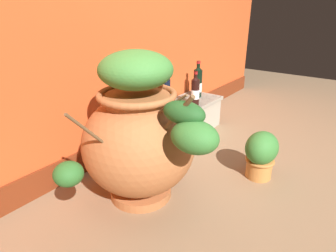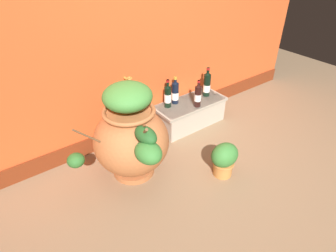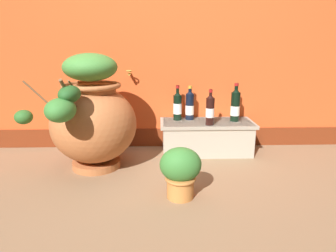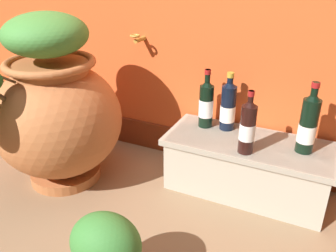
{
  "view_description": "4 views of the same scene",
  "coord_description": "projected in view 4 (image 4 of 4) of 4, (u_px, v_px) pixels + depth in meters",
  "views": [
    {
      "loc": [
        -1.6,
        -0.42,
        1.09
      ],
      "look_at": [
        -0.13,
        0.68,
        0.31
      ],
      "focal_mm": 30.67,
      "sensor_mm": 36.0,
      "label": 1
    },
    {
      "loc": [
        -1.42,
        -1.15,
        1.82
      ],
      "look_at": [
        -0.07,
        0.68,
        0.28
      ],
      "focal_mm": 30.29,
      "sensor_mm": 36.0,
      "label": 2
    },
    {
      "loc": [
        -0.02,
        -1.59,
        0.92
      ],
      "look_at": [
        0.06,
        0.75,
        0.29
      ],
      "focal_mm": 31.36,
      "sensor_mm": 36.0,
      "label": 3
    },
    {
      "loc": [
        0.69,
        -0.63,
        1.11
      ],
      "look_at": [
        0.0,
        0.83,
        0.32
      ],
      "focal_mm": 37.69,
      "sensor_mm": 36.0,
      "label": 4
    }
  ],
  "objects": [
    {
      "name": "stone_ledge",
      "position": [
        247.0,
        164.0,
        1.78
      ],
      "size": [
        0.82,
        0.36,
        0.29
      ],
      "color": "#B2A893",
      "rests_on": "ground_plane"
    },
    {
      "name": "potted_shrub",
      "position": [
        107.0,
        252.0,
        1.22
      ],
      "size": [
        0.26,
        0.21,
        0.33
      ],
      "color": "#CC7F3D",
      "rests_on": "ground_plane"
    },
    {
      "name": "terracotta_urn",
      "position": [
        54.0,
        110.0,
        1.77
      ],
      "size": [
        0.89,
        0.87,
        0.88
      ],
      "color": "#B26638",
      "rests_on": "ground_plane"
    },
    {
      "name": "wine_bottle_left",
      "position": [
        308.0,
        123.0,
        1.58
      ],
      "size": [
        0.08,
        0.08,
        0.34
      ],
      "color": "black",
      "rests_on": "stone_ledge"
    },
    {
      "name": "wine_bottle_right",
      "position": [
        228.0,
        105.0,
        1.79
      ],
      "size": [
        0.08,
        0.08,
        0.3
      ],
      "color": "black",
      "rests_on": "stone_ledge"
    },
    {
      "name": "wine_bottle_back",
      "position": [
        248.0,
        126.0,
        1.58
      ],
      "size": [
        0.07,
        0.07,
        0.3
      ],
      "color": "black",
      "rests_on": "stone_ledge"
    },
    {
      "name": "wine_bottle_middle",
      "position": [
        206.0,
        103.0,
        1.82
      ],
      "size": [
        0.08,
        0.08,
        0.31
      ],
      "color": "black",
      "rests_on": "stone_ledge"
    }
  ]
}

